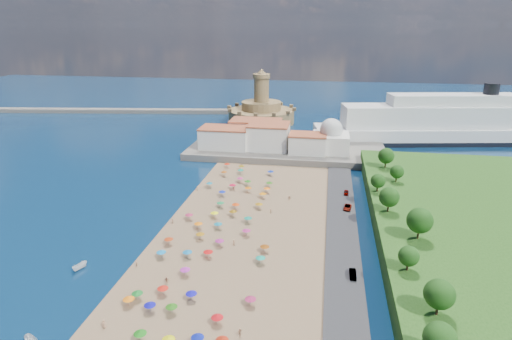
# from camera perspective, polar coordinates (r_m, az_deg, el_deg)

# --- Properties ---
(ground) EXTENTS (700.00, 700.00, 0.00)m
(ground) POSITION_cam_1_polar(r_m,az_deg,el_deg) (132.97, -3.54, -6.60)
(ground) COLOR #071938
(ground) RESTS_ON ground
(terrace) EXTENTS (90.00, 36.00, 3.00)m
(terrace) POSITION_cam_1_polar(r_m,az_deg,el_deg) (198.57, 4.05, 2.53)
(terrace) COLOR #59544C
(terrace) RESTS_ON ground
(jetty) EXTENTS (18.00, 70.00, 2.40)m
(jetty) POSITION_cam_1_polar(r_m,az_deg,el_deg) (235.07, -0.44, 5.07)
(jetty) COLOR #59544C
(jetty) RESTS_ON ground
(breakwater) EXTENTS (199.03, 34.77, 2.60)m
(breakwater) POSITION_cam_1_polar(r_m,az_deg,el_deg) (308.21, -17.29, 7.54)
(breakwater) COLOR #59544C
(breakwater) RESTS_ON ground
(waterfront_buildings) EXTENTS (57.00, 29.00, 11.00)m
(waterfront_buildings) POSITION_cam_1_polar(r_m,az_deg,el_deg) (199.13, 0.36, 4.52)
(waterfront_buildings) COLOR silver
(waterfront_buildings) RESTS_ON terrace
(domed_building) EXTENTS (16.00, 16.00, 15.00)m
(domed_building) POSITION_cam_1_polar(r_m,az_deg,el_deg) (193.83, 9.94, 4.18)
(domed_building) COLOR silver
(domed_building) RESTS_ON terrace
(fortress) EXTENTS (40.00, 40.00, 32.40)m
(fortress) POSITION_cam_1_polar(r_m,az_deg,el_deg) (262.81, 0.72, 7.76)
(fortress) COLOR #97764B
(fortress) RESTS_ON ground
(cruise_ship) EXTENTS (138.18, 44.71, 29.87)m
(cruise_ship) POSITION_cam_1_polar(r_m,az_deg,el_deg) (238.44, 24.45, 5.46)
(cruise_ship) COLOR black
(cruise_ship) RESTS_ON ground
(beach_parasols) EXTENTS (29.93, 117.05, 2.20)m
(beach_parasols) POSITION_cam_1_polar(r_m,az_deg,el_deg) (122.70, -5.33, -7.82)
(beach_parasols) COLOR gray
(beach_parasols) RESTS_ON beach
(beachgoers) EXTENTS (34.82, 78.57, 1.89)m
(beachgoers) POSITION_cam_1_polar(r_m,az_deg,el_deg) (125.10, -5.89, -7.81)
(beachgoers) COLOR tan
(beachgoers) RESTS_ON beach
(moored_boats) EXTENTS (9.43, 29.80, 1.72)m
(moored_boats) POSITION_cam_1_polar(r_m,az_deg,el_deg) (104.60, -24.96, -15.63)
(moored_boats) COLOR white
(moored_boats) RESTS_ON ground
(parked_cars) EXTENTS (2.91, 56.64, 1.43)m
(parked_cars) POSITION_cam_1_polar(r_m,az_deg,el_deg) (133.21, 12.21, -6.32)
(parked_cars) COLOR gray
(parked_cars) RESTS_ON promenade
(hillside_trees) EXTENTS (12.48, 105.00, 8.24)m
(hillside_trees) POSITION_cam_1_polar(r_m,az_deg,el_deg) (120.28, 19.08, -5.10)
(hillside_trees) COLOR #382314
(hillside_trees) RESTS_ON hillside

